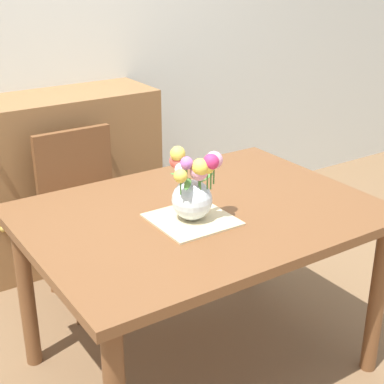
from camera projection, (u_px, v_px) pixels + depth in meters
ground_plane at (200, 364)px, 2.65m from camera, size 12.00×12.00×0.00m
back_wall at (45, 16)px, 3.34m from camera, size 7.00×0.10×2.80m
dining_table at (201, 231)px, 2.39m from camera, size 1.40×1.03×0.77m
chair_far at (85, 204)px, 3.03m from camera, size 0.42×0.42×0.90m
dresser at (40, 183)px, 3.37m from camera, size 1.40×0.47×1.00m
placemat at (192, 219)px, 2.26m from camera, size 0.30×0.30×0.01m
flower_vase at (193, 187)px, 2.21m from camera, size 0.22×0.23×0.28m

